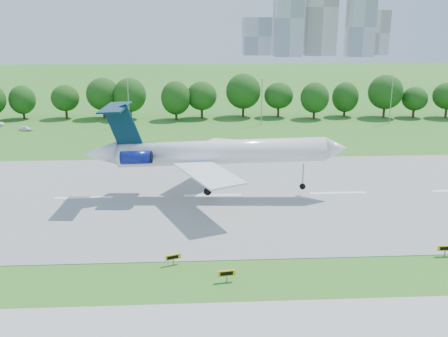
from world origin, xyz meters
TOP-DOWN VIEW (x-y plane):
  - ground at (0.00, 0.00)m, footprint 600.00×600.00m
  - runway at (0.00, 25.00)m, footprint 400.00×45.00m
  - tree_line at (0.00, 92.00)m, footprint 288.40×8.40m
  - light_poles at (-2.50, 82.00)m, footprint 175.90×0.25m
  - skyline at (100.16, 390.61)m, footprint 127.00×52.00m
  - airliner at (-0.57, 25.10)m, footprint 40.45×29.47m
  - taxi_sign_left at (0.60, -2.29)m, footprint 1.84×0.48m
  - taxi_sign_centre at (-5.15, 1.88)m, footprint 1.71×0.77m
  - taxi_sign_right at (26.27, 2.34)m, footprint 1.84×0.25m
  - service_vehicle_b at (-45.51, 77.48)m, footprint 3.66×2.33m

SIDE VIEW (x-z plane):
  - ground at x=0.00m, z-range 0.00..0.00m
  - runway at x=0.00m, z-range 0.00..0.08m
  - service_vehicle_b at x=-45.51m, z-range 0.00..1.16m
  - taxi_sign_centre at x=-5.15m, z-range 0.29..1.52m
  - taxi_sign_left at x=0.60m, z-range 0.31..1.59m
  - taxi_sign_right at x=26.27m, z-range 0.31..1.60m
  - tree_line at x=0.00m, z-range 0.99..11.39m
  - light_poles at x=-2.50m, z-range 0.24..12.43m
  - airliner at x=-0.57m, z-range 0.32..13.95m
  - skyline at x=100.16m, z-range -9.54..70.46m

